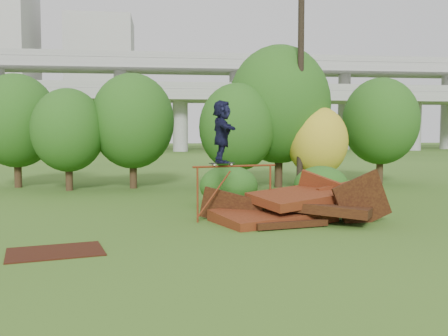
{
  "coord_description": "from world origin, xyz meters",
  "views": [
    {
      "loc": [
        -2.67,
        -13.06,
        2.66
      ],
      "look_at": [
        -0.8,
        2.0,
        1.6
      ],
      "focal_mm": 40.0,
      "sensor_mm": 36.0,
      "label": 1
    }
  ],
  "objects": [
    {
      "name": "skater",
      "position": [
        -0.88,
        1.86,
        2.71
      ],
      "size": [
        0.61,
        1.76,
        1.88
      ],
      "primitive_type": "imported",
      "rotation": [
        0.0,
        0.0,
        1.6
      ],
      "color": "black",
      "rests_on": "skateboard"
    },
    {
      "name": "tree_6",
      "position": [
        -9.7,
        12.38,
        3.26
      ],
      "size": [
        3.98,
        3.98,
        5.56
      ],
      "color": "black",
      "rests_on": "ground"
    },
    {
      "name": "ground",
      "position": [
        0.0,
        0.0,
        0.0
      ],
      "size": [
        240.0,
        240.0,
        0.0
      ],
      "primitive_type": "plane",
      "color": "#2D5116",
      "rests_on": "ground"
    },
    {
      "name": "utility_pole",
      "position": [
        3.51,
        8.87,
        5.38
      ],
      "size": [
        1.4,
        0.28,
        10.62
      ],
      "color": "black",
      "rests_on": "ground"
    },
    {
      "name": "tree_3",
      "position": [
        3.01,
        10.86,
        4.05
      ],
      "size": [
        4.99,
        4.99,
        6.93
      ],
      "color": "black",
      "rests_on": "ground"
    },
    {
      "name": "tree_1",
      "position": [
        -4.06,
        11.3,
        3.24
      ],
      "size": [
        3.97,
        3.97,
        5.53
      ],
      "color": "black",
      "rests_on": "ground"
    },
    {
      "name": "building_right",
      "position": [
        -16.0,
        102.0,
        14.0
      ],
      "size": [
        14.0,
        14.0,
        28.0
      ],
      "primitive_type": "cube",
      "color": "#9E9E99",
      "rests_on": "ground"
    },
    {
      "name": "tree_0",
      "position": [
        -6.96,
        10.68,
        2.8
      ],
      "size": [
        3.35,
        3.35,
        4.73
      ],
      "color": "black",
      "rests_on": "ground"
    },
    {
      "name": "flat_plate",
      "position": [
        -5.06,
        -1.69,
        0.01
      ],
      "size": [
        2.36,
        1.94,
        0.03
      ],
      "primitive_type": "cube",
      "rotation": [
        0.0,
        0.0,
        0.25
      ],
      "color": "black",
      "rests_on": "ground"
    },
    {
      "name": "shrub_left",
      "position": [
        -0.26,
        4.97,
        0.74
      ],
      "size": [
        2.15,
        1.98,
        1.49
      ],
      "primitive_type": "ellipsoid",
      "color": "#284D14",
      "rests_on": "ground"
    },
    {
      "name": "skateboard",
      "position": [
        -0.88,
        1.86,
        1.75
      ],
      "size": [
        0.8,
        0.4,
        0.08
      ],
      "rotation": [
        0.0,
        0.0,
        0.26
      ],
      "color": "black",
      "rests_on": "grind_rail"
    },
    {
      "name": "shrub_right",
      "position": [
        3.23,
        4.94,
        0.72
      ],
      "size": [
        2.04,
        1.87,
        1.44
      ],
      "primitive_type": "ellipsoid",
      "color": "#284D14",
      "rests_on": "ground"
    },
    {
      "name": "freeway_overpass",
      "position": [
        0.0,
        62.92,
        10.32
      ],
      "size": [
        160.0,
        15.0,
        13.7
      ],
      "color": "gray",
      "rests_on": "ground"
    },
    {
      "name": "tree_4",
      "position": [
        4.51,
        9.44,
        2.27
      ],
      "size": [
        2.83,
        2.83,
        3.91
      ],
      "color": "black",
      "rests_on": "ground"
    },
    {
      "name": "grind_rail",
      "position": [
        -0.46,
        1.97,
        1.23
      ],
      "size": [
        2.65,
        0.78,
        1.69
      ],
      "color": "maroon",
      "rests_on": "ground"
    },
    {
      "name": "scrap_pile",
      "position": [
        1.29,
        1.55,
        0.39
      ],
      "size": [
        5.74,
        3.44,
        1.98
      ],
      "color": "#431D0B",
      "rests_on": "ground"
    },
    {
      "name": "tree_2",
      "position": [
        0.76,
        9.66,
        2.93
      ],
      "size": [
        3.52,
        3.52,
        4.96
      ],
      "color": "black",
      "rests_on": "ground"
    },
    {
      "name": "tree_5",
      "position": [
        8.77,
        12.06,
        3.29
      ],
      "size": [
        3.97,
        3.97,
        5.58
      ],
      "color": "black",
      "rests_on": "ground"
    }
  ]
}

